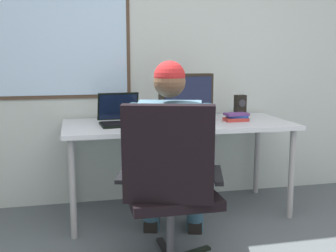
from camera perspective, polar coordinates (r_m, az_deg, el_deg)
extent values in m
cube|color=beige|center=(3.66, -3.52, 10.95)|extent=(5.89, 0.06, 2.71)
cube|color=#4C3828|center=(3.58, -16.17, 12.36)|extent=(1.34, 0.01, 1.10)
cube|color=silver|center=(3.58, -16.17, 12.37)|extent=(1.28, 0.02, 1.04)
cylinder|color=gray|center=(2.99, -12.85, -8.40)|extent=(0.05, 0.05, 0.71)
cylinder|color=gray|center=(3.41, 16.44, -6.32)|extent=(0.05, 0.05, 0.71)
cylinder|color=gray|center=(3.60, -12.87, -5.31)|extent=(0.05, 0.05, 0.71)
cylinder|color=gray|center=(3.95, 11.98, -3.94)|extent=(0.05, 0.05, 0.71)
cube|color=silver|center=(3.31, 1.38, 0.21)|extent=(1.79, 0.76, 0.03)
cube|color=black|center=(2.88, -0.45, -16.33)|extent=(0.05, 0.30, 0.02)
cylinder|color=#3F3F44|center=(2.66, 0.35, -13.74)|extent=(0.05, 0.05, 0.39)
cube|color=black|center=(2.58, 0.35, -9.34)|extent=(0.53, 0.53, 0.06)
cube|color=black|center=(2.27, 0.02, -3.95)|extent=(0.51, 0.24, 0.56)
cube|color=black|center=(2.54, 6.78, -6.64)|extent=(0.15, 0.37, 0.02)
cube|color=black|center=(2.57, -5.98, -6.42)|extent=(0.15, 0.37, 0.02)
cylinder|color=#2B4C5E|center=(2.80, 3.77, -7.19)|extent=(0.27, 0.45, 0.15)
cylinder|color=#2B4C5E|center=(3.07, 3.72, -10.15)|extent=(0.12, 0.12, 0.46)
cube|color=black|center=(3.20, 3.68, -12.99)|extent=(0.16, 0.26, 0.08)
cylinder|color=#2B4C5E|center=(2.82, -2.81, -7.07)|extent=(0.27, 0.45, 0.15)
cylinder|color=#2B4C5E|center=(3.09, -2.32, -10.03)|extent=(0.12, 0.12, 0.46)
cube|color=black|center=(3.21, -2.18, -12.87)|extent=(0.16, 0.26, 0.08)
cube|color=#476A80|center=(2.53, 0.21, -2.79)|extent=(0.44, 0.36, 0.55)
sphere|color=brown|center=(2.47, 0.21, 6.06)|extent=(0.19, 0.19, 0.19)
sphere|color=#AE2223|center=(2.47, 0.21, 6.75)|extent=(0.19, 0.19, 0.19)
cylinder|color=#476A80|center=(2.55, 5.21, -0.13)|extent=(0.14, 0.20, 0.29)
cylinder|color=brown|center=(2.67, 5.12, -2.73)|extent=(0.11, 0.13, 0.27)
sphere|color=brown|center=(2.71, 5.09, -3.09)|extent=(0.09, 0.09, 0.09)
cylinder|color=#476A80|center=(2.58, -4.61, -0.02)|extent=(0.15, 0.23, 0.29)
cylinder|color=brown|center=(2.72, -4.17, -0.50)|extent=(0.12, 0.19, 0.27)
sphere|color=brown|center=(2.80, -3.93, 1.14)|extent=(0.09, 0.09, 0.09)
cube|color=beige|center=(3.32, 2.44, 0.68)|extent=(0.31, 0.26, 0.02)
cylinder|color=beige|center=(3.32, 2.44, 1.26)|extent=(0.04, 0.04, 0.05)
cube|color=black|center=(3.30, 2.47, 4.39)|extent=(0.43, 0.14, 0.31)
cube|color=#191E38|center=(3.25, 2.79, 4.31)|extent=(0.39, 0.05, 0.27)
cube|color=black|center=(3.19, -6.27, 0.23)|extent=(0.33, 0.27, 0.02)
cube|color=black|center=(3.19, -6.28, 0.40)|extent=(0.30, 0.24, 0.00)
cube|color=black|center=(3.33, -6.84, 2.67)|extent=(0.32, 0.12, 0.22)
cube|color=#0F1933|center=(3.33, -6.81, 2.60)|extent=(0.30, 0.10, 0.20)
cylinder|color=silver|center=(3.07, -0.84, -0.21)|extent=(0.07, 0.07, 0.00)
cylinder|color=silver|center=(3.06, -0.84, 0.53)|extent=(0.01, 0.01, 0.08)
cylinder|color=silver|center=(3.05, -0.85, 1.84)|extent=(0.07, 0.07, 0.07)
cylinder|color=#610518|center=(3.05, -0.85, 1.56)|extent=(0.07, 0.07, 0.04)
cube|color=black|center=(3.64, 9.78, 2.70)|extent=(0.10, 0.07, 0.19)
cylinder|color=#333338|center=(3.61, 10.07, 3.08)|extent=(0.06, 0.01, 0.06)
cube|color=#BC3830|center=(3.42, 9.21, 0.90)|extent=(0.19, 0.12, 0.03)
cube|color=navy|center=(3.42, 9.41, 1.30)|extent=(0.17, 0.12, 0.02)
cube|color=#603479|center=(3.41, 9.28, 1.60)|extent=(0.19, 0.14, 0.02)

